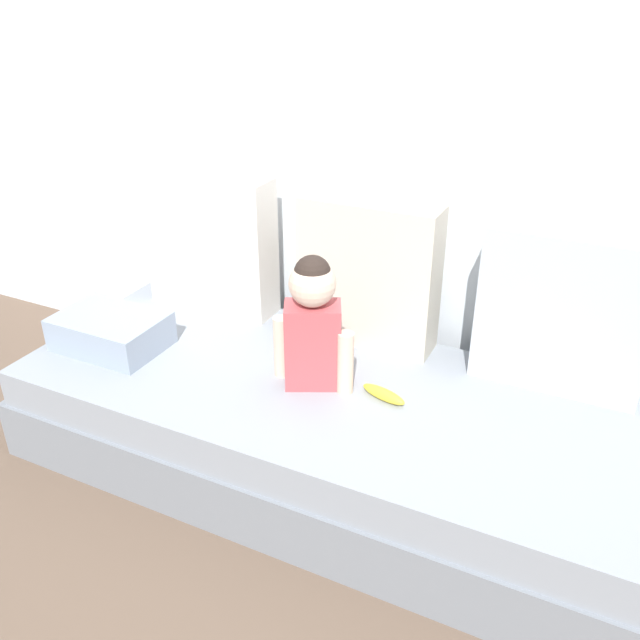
# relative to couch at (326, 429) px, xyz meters

# --- Properties ---
(ground_plane) EXTENTS (12.00, 12.00, 0.00)m
(ground_plane) POSITION_rel_couch_xyz_m (0.00, 0.00, -0.18)
(ground_plane) COLOR brown
(back_wall) EXTENTS (5.46, 0.10, 2.47)m
(back_wall) POSITION_rel_couch_xyz_m (0.00, 0.59, 1.05)
(back_wall) COLOR silver
(back_wall) RESTS_ON ground
(couch) EXTENTS (2.26, 0.92, 0.37)m
(couch) POSITION_rel_couch_xyz_m (0.00, 0.00, 0.00)
(couch) COLOR gray
(couch) RESTS_ON ground
(throw_pillow_left) EXTENTS (0.55, 0.16, 0.57)m
(throw_pillow_left) POSITION_rel_couch_xyz_m (-0.70, 0.36, 0.47)
(throw_pillow_left) COLOR silver
(throw_pillow_left) RESTS_ON couch
(throw_pillow_center) EXTENTS (0.52, 0.16, 0.56)m
(throw_pillow_center) POSITION_rel_couch_xyz_m (0.00, 0.36, 0.47)
(throw_pillow_center) COLOR beige
(throw_pillow_center) RESTS_ON couch
(throw_pillow_right) EXTENTS (0.56, 0.16, 0.56)m
(throw_pillow_right) POSITION_rel_couch_xyz_m (0.70, 0.36, 0.47)
(throw_pillow_right) COLOR #B2BCC6
(throw_pillow_right) RESTS_ON couch
(toddler) EXTENTS (0.30, 0.19, 0.48)m
(toddler) POSITION_rel_couch_xyz_m (-0.05, -0.01, 0.43)
(toddler) COLOR #B24C51
(toddler) RESTS_ON couch
(banana) EXTENTS (0.18, 0.09, 0.04)m
(banana) POSITION_rel_couch_xyz_m (0.21, 0.01, 0.21)
(banana) COLOR yellow
(banana) RESTS_ON couch
(folded_blanket) EXTENTS (0.40, 0.28, 0.13)m
(folded_blanket) POSITION_rel_couch_xyz_m (-0.85, -0.12, 0.25)
(folded_blanket) COLOR #8E9EB2
(folded_blanket) RESTS_ON couch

